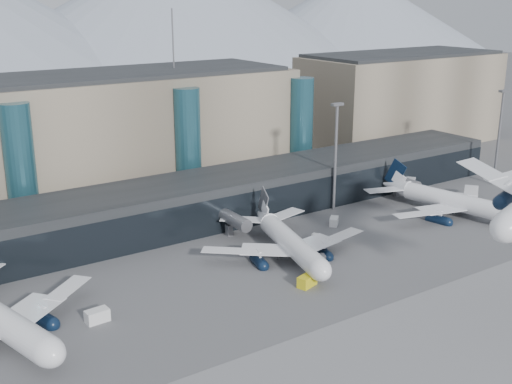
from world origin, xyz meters
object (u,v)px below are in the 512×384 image
(jet_parked_right, at_px, (442,194))
(veh_c, at_px, (316,260))
(lightmast_mid, at_px, (336,151))
(jet_parked_mid, at_px, (285,233))
(lightmast_right, at_px, (499,132))
(veh_d, at_px, (334,221))
(veh_g, at_px, (317,237))
(veh_h, at_px, (307,281))
(veh_a, at_px, (97,316))

(jet_parked_right, height_order, veh_c, jet_parked_right)
(lightmast_mid, bearing_deg, veh_c, -136.12)
(jet_parked_mid, bearing_deg, jet_parked_right, -75.46)
(lightmast_right, bearing_deg, veh_d, -179.44)
(veh_c, bearing_deg, lightmast_mid, 68.06)
(jet_parked_mid, height_order, veh_c, jet_parked_mid)
(veh_g, distance_m, veh_h, 22.80)
(lightmast_right, distance_m, veh_c, 76.93)
(lightmast_mid, bearing_deg, jet_parked_right, -38.14)
(lightmast_right, xyz_separation_m, veh_d, (-57.20, -0.56, -13.51))
(lightmast_mid, relative_size, lightmast_right, 1.00)
(lightmast_mid, distance_m, veh_a, 71.65)
(lightmast_right, relative_size, veh_d, 8.01)
(jet_parked_mid, xyz_separation_m, veh_g, (10.00, 2.21, -3.78))
(veh_g, bearing_deg, veh_h, -71.06)
(jet_parked_mid, xyz_separation_m, jet_parked_right, (45.70, 0.06, 0.13))
(veh_a, relative_size, veh_d, 1.13)
(veh_a, distance_m, veh_g, 51.72)
(veh_g, relative_size, veh_h, 0.57)
(lightmast_mid, xyz_separation_m, veh_h, (-31.64, -29.89, -13.41))
(lightmast_right, relative_size, jet_parked_right, 0.69)
(veh_c, bearing_deg, veh_a, -158.00)
(jet_parked_mid, xyz_separation_m, veh_h, (-5.71, -14.31, -3.38))
(jet_parked_right, bearing_deg, veh_d, 65.01)
(lightmast_right, relative_size, jet_parked_mid, 0.71)
(jet_parked_mid, distance_m, veh_g, 10.92)
(lightmast_mid, height_order, veh_g, lightmast_mid)
(veh_a, bearing_deg, veh_h, -16.65)
(jet_parked_mid, relative_size, veh_a, 10.00)
(jet_parked_mid, relative_size, jet_parked_right, 0.98)
(veh_c, bearing_deg, veh_d, 65.04)
(jet_parked_right, xyz_separation_m, veh_a, (-86.75, -6.11, -3.51))
(lightmast_mid, distance_m, jet_parked_right, 27.00)
(jet_parked_mid, height_order, veh_a, jet_parked_mid)
(veh_a, relative_size, veh_h, 0.99)
(veh_c, xyz_separation_m, veh_g, (8.26, 9.88, -0.32))
(lightmast_right, distance_m, jet_parked_right, 32.69)
(lightmast_mid, relative_size, veh_g, 12.18)
(jet_parked_mid, bearing_deg, veh_g, -63.10)
(veh_h, bearing_deg, jet_parked_mid, 50.75)
(jet_parked_right, distance_m, veh_c, 44.77)
(veh_g, bearing_deg, veh_d, 91.38)
(jet_parked_right, distance_m, veh_a, 87.03)
(veh_d, height_order, veh_h, veh_h)
(veh_a, xyz_separation_m, veh_c, (42.79, -1.63, -0.08))
(jet_parked_right, xyz_separation_m, veh_c, (-43.95, -7.74, -3.59))
(veh_h, bearing_deg, veh_a, 149.34)
(jet_parked_right, xyz_separation_m, veh_d, (-26.97, 6.95, -3.61))
(lightmast_mid, distance_m, veh_d, 17.54)
(lightmast_right, bearing_deg, jet_parked_right, -166.04)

